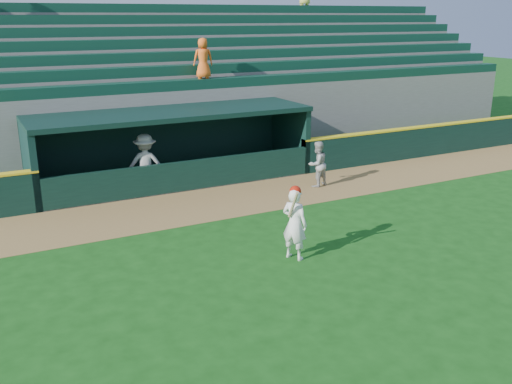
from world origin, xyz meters
The scene contains 9 objects.
ground centered at (0.00, 0.00, 0.00)m, with size 120.00×120.00×0.00m, color #134611.
warning_track centered at (0.00, 4.90, 0.01)m, with size 40.00×3.00×0.01m, color olive.
field_wall_right centered at (12.25, 6.55, 0.60)m, with size 15.50×0.30×1.20m, color black.
wall_stripe_right centered at (12.25, 6.55, 1.23)m, with size 15.50×0.32×0.06m, color yellow.
dugout_player_front centered at (4.06, 4.96, 0.77)m, with size 0.75×0.58×1.54m, color #A7A6A1.
dugout_player_inside centered at (-1.21, 6.93, 0.96)m, with size 1.24×0.71×1.92m, color #9B9B96.
dugout centered at (0.00, 8.00, 1.36)m, with size 9.40×2.80×2.46m.
stands centered at (-0.03, 12.57, 2.39)m, with size 34.50×6.25×7.48m.
batter_at_plate centered at (0.29, 0.21, 0.90)m, with size 0.67×0.86×1.81m.
Camera 1 is at (-6.25, -10.40, 5.50)m, focal length 40.00 mm.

